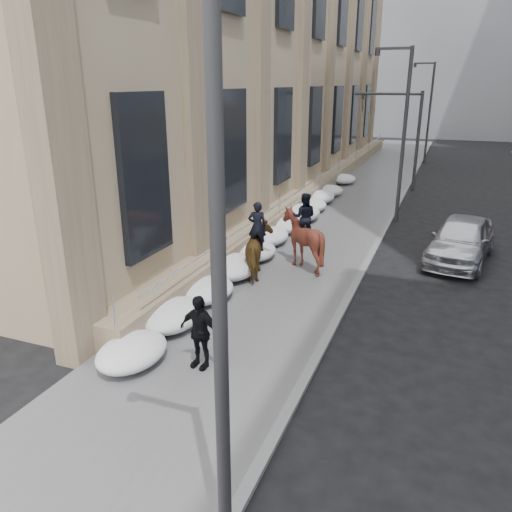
% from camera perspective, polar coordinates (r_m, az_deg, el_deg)
% --- Properties ---
extents(ground, '(140.00, 140.00, 0.00)m').
position_cam_1_polar(ground, '(13.48, -3.96, -9.51)').
color(ground, black).
rests_on(ground, ground).
extents(sidewalk, '(5.00, 80.00, 0.12)m').
position_cam_1_polar(sidewalk, '(22.22, 7.08, 2.32)').
color(sidewalk, '#535456').
rests_on(sidewalk, ground).
extents(curb, '(0.24, 80.00, 0.12)m').
position_cam_1_polar(curb, '(21.76, 13.77, 1.54)').
color(curb, slate).
rests_on(curb, ground).
extents(limestone_building, '(6.10, 44.00, 18.00)m').
position_cam_1_polar(limestone_building, '(32.42, 2.87, 23.53)').
color(limestone_building, tan).
rests_on(limestone_building, ground).
extents(bg_building_mid, '(30.00, 12.00, 28.00)m').
position_cam_1_polar(bg_building_mid, '(71.05, 22.41, 24.03)').
color(bg_building_mid, slate).
rests_on(bg_building_mid, ground).
extents(bg_building_far, '(24.00, 12.00, 20.00)m').
position_cam_1_polar(bg_building_far, '(83.46, 14.75, 21.10)').
color(bg_building_far, gray).
rests_on(bg_building_far, ground).
extents(streetlight_near, '(1.71, 0.24, 8.00)m').
position_cam_1_polar(streetlight_near, '(5.57, -5.80, -0.78)').
color(streetlight_near, '#2D2D30').
rests_on(streetlight_near, ground).
extents(streetlight_mid, '(1.71, 0.24, 8.00)m').
position_cam_1_polar(streetlight_mid, '(24.83, 16.28, 14.14)').
color(streetlight_mid, '#2D2D30').
rests_on(streetlight_mid, ground).
extents(streetlight_far, '(1.71, 0.24, 8.00)m').
position_cam_1_polar(streetlight_far, '(44.74, 19.07, 15.83)').
color(streetlight_far, '#2D2D30').
rests_on(streetlight_far, ground).
extents(traffic_signal, '(4.10, 0.22, 6.00)m').
position_cam_1_polar(traffic_signal, '(32.88, 16.51, 14.18)').
color(traffic_signal, '#2D2D30').
rests_on(traffic_signal, ground).
extents(snow_bank, '(1.70, 18.10, 0.76)m').
position_cam_1_polar(snow_bank, '(20.76, 2.00, 2.42)').
color(snow_bank, white).
rests_on(snow_bank, sidewalk).
extents(mounted_horse_left, '(1.64, 2.32, 2.56)m').
position_cam_1_polar(mounted_horse_left, '(17.04, 0.42, 0.87)').
color(mounted_horse_left, '#473015').
rests_on(mounted_horse_left, sidewalk).
extents(mounted_horse_right, '(2.01, 2.18, 2.71)m').
position_cam_1_polar(mounted_horse_right, '(17.86, 5.36, 2.21)').
color(mounted_horse_right, '#461C14').
rests_on(mounted_horse_right, sidewalk).
extents(pedestrian, '(1.11, 0.58, 1.81)m').
position_cam_1_polar(pedestrian, '(11.73, -6.51, -8.59)').
color(pedestrian, black).
rests_on(pedestrian, sidewalk).
extents(car_silver, '(2.83, 5.30, 1.71)m').
position_cam_1_polar(car_silver, '(20.40, 22.40, 1.78)').
color(car_silver, '#B5B6BD').
rests_on(car_silver, ground).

